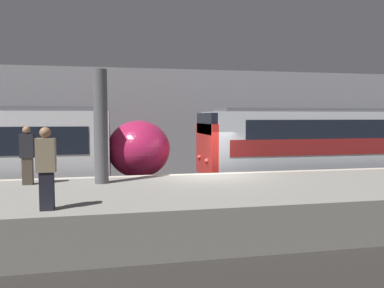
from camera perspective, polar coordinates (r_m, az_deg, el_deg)
ground_plane at (r=13.15m, az=2.25°, el=-9.29°), size 120.00×120.00×0.00m
platform at (r=10.75m, az=5.36°, el=-9.33°), size 40.00×4.84×1.12m
station_rear_barrier at (r=19.28m, az=-2.41°, el=3.23°), size 50.00×0.15×5.48m
support_pillar_near at (r=11.23m, az=-13.73°, el=2.57°), size 0.40×0.40×3.32m
person_waiting at (r=8.36m, az=-21.33°, el=-3.19°), size 0.38×0.24×1.74m
person_walking at (r=11.71m, az=-23.82°, el=-1.40°), size 0.38×0.24×1.68m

